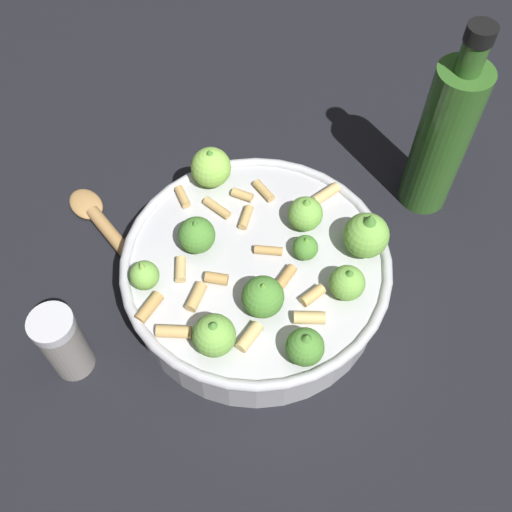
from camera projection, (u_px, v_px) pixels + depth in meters
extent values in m
plane|color=black|center=(256.00, 290.00, 0.67)|extent=(2.40, 2.40, 0.00)
cylinder|color=#B7B7BC|center=(256.00, 276.00, 0.65)|extent=(0.27, 0.27, 0.06)
torus|color=#B7B7BC|center=(256.00, 261.00, 0.62)|extent=(0.28, 0.28, 0.01)
sphere|color=#4C8933|center=(263.00, 297.00, 0.57)|extent=(0.04, 0.04, 0.04)
cone|color=#609E38|center=(263.00, 287.00, 0.56)|extent=(0.02, 0.02, 0.01)
sphere|color=#75B247|center=(366.00, 235.00, 0.61)|extent=(0.05, 0.05, 0.05)
cone|color=#4C8933|center=(370.00, 221.00, 0.59)|extent=(0.02, 0.02, 0.02)
sphere|color=#75B247|center=(213.00, 335.00, 0.55)|extent=(0.04, 0.04, 0.04)
cone|color=#4C8933|center=(211.00, 326.00, 0.54)|extent=(0.02, 0.02, 0.01)
sphere|color=#4C8933|center=(197.00, 235.00, 0.61)|extent=(0.04, 0.04, 0.04)
cone|color=#4C8933|center=(195.00, 225.00, 0.60)|extent=(0.01, 0.01, 0.01)
sphere|color=#4C8933|center=(305.00, 248.00, 0.61)|extent=(0.03, 0.03, 0.03)
cone|color=#609E38|center=(306.00, 241.00, 0.60)|extent=(0.01, 0.01, 0.01)
sphere|color=#75B247|center=(346.00, 286.00, 0.58)|extent=(0.04, 0.04, 0.04)
cone|color=#4C8933|center=(348.00, 277.00, 0.57)|extent=(0.02, 0.02, 0.01)
sphere|color=#75B247|center=(144.00, 275.00, 0.59)|extent=(0.03, 0.03, 0.03)
cone|color=#8CC64C|center=(142.00, 267.00, 0.58)|extent=(0.01, 0.01, 0.01)
sphere|color=#8CC64C|center=(211.00, 167.00, 0.66)|extent=(0.04, 0.04, 0.04)
cone|color=#4C8933|center=(210.00, 154.00, 0.64)|extent=(0.02, 0.02, 0.01)
sphere|color=#4C8933|center=(305.00, 347.00, 0.55)|extent=(0.04, 0.04, 0.04)
cone|color=#4C8933|center=(306.00, 339.00, 0.53)|extent=(0.02, 0.02, 0.01)
sphere|color=#75B247|center=(305.00, 214.00, 0.63)|extent=(0.04, 0.04, 0.04)
cone|color=#609E38|center=(307.00, 203.00, 0.62)|extent=(0.02, 0.02, 0.01)
cylinder|color=tan|center=(196.00, 297.00, 0.59)|extent=(0.03, 0.01, 0.01)
cylinder|color=tan|center=(174.00, 332.00, 0.57)|extent=(0.02, 0.04, 0.01)
cylinder|color=tan|center=(242.00, 195.00, 0.66)|extent=(0.01, 0.02, 0.01)
cylinder|color=tan|center=(246.00, 217.00, 0.65)|extent=(0.03, 0.01, 0.01)
cylinder|color=tan|center=(217.00, 278.00, 0.60)|extent=(0.02, 0.02, 0.01)
cylinder|color=tan|center=(149.00, 307.00, 0.58)|extent=(0.03, 0.02, 0.01)
cylinder|color=tan|center=(313.00, 295.00, 0.59)|extent=(0.03, 0.02, 0.01)
cylinder|color=tan|center=(264.00, 191.00, 0.67)|extent=(0.02, 0.03, 0.01)
cylinder|color=tan|center=(183.00, 197.00, 0.66)|extent=(0.03, 0.03, 0.01)
cylinder|color=tan|center=(326.00, 194.00, 0.66)|extent=(0.04, 0.03, 0.01)
cylinder|color=tan|center=(284.00, 279.00, 0.60)|extent=(0.03, 0.02, 0.01)
cylinder|color=tan|center=(249.00, 337.00, 0.57)|extent=(0.03, 0.02, 0.01)
cylinder|color=tan|center=(181.00, 269.00, 0.61)|extent=(0.03, 0.02, 0.01)
cylinder|color=tan|center=(217.00, 208.00, 0.65)|extent=(0.02, 0.03, 0.01)
cylinder|color=tan|center=(309.00, 318.00, 0.58)|extent=(0.02, 0.03, 0.01)
cylinder|color=tan|center=(268.00, 250.00, 0.62)|extent=(0.02, 0.03, 0.01)
cylinder|color=gray|center=(65.00, 346.00, 0.59)|extent=(0.04, 0.04, 0.08)
cylinder|color=silver|center=(51.00, 324.00, 0.55)|extent=(0.04, 0.04, 0.01)
cylinder|color=#336023|center=(441.00, 141.00, 0.66)|extent=(0.06, 0.06, 0.19)
cylinder|color=#336023|center=(472.00, 56.00, 0.57)|extent=(0.03, 0.03, 0.04)
cylinder|color=black|center=(481.00, 33.00, 0.55)|extent=(0.03, 0.03, 0.02)
cylinder|color=#B2844C|center=(130.00, 257.00, 0.69)|extent=(0.10, 0.16, 0.02)
ellipsoid|color=#B2844C|center=(86.00, 204.00, 0.73)|extent=(0.06, 0.06, 0.01)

